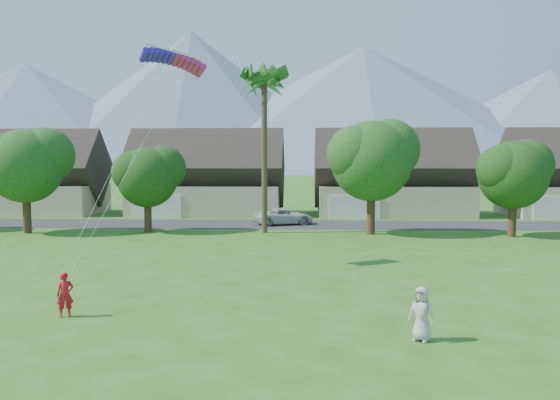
# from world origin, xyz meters

# --- Properties ---
(ground) EXTENTS (500.00, 500.00, 0.00)m
(ground) POSITION_xyz_m (0.00, 0.00, 0.00)
(ground) COLOR #2D6019
(ground) RESTS_ON ground
(street) EXTENTS (90.00, 7.00, 0.01)m
(street) POSITION_xyz_m (0.00, 34.00, 0.01)
(street) COLOR #2D2D30
(street) RESTS_ON ground
(kite_flyer) EXTENTS (0.68, 0.60, 1.57)m
(kite_flyer) POSITION_xyz_m (-7.29, 5.55, 0.78)
(kite_flyer) COLOR red
(kite_flyer) RESTS_ON ground
(watcher) EXTENTS (0.96, 0.88, 1.65)m
(watcher) POSITION_xyz_m (4.56, 3.54, 0.83)
(watcher) COLOR #B6B7B2
(watcher) RESTS_ON ground
(parked_car) EXTENTS (5.56, 3.94, 1.41)m
(parked_car) POSITION_xyz_m (-0.72, 34.00, 0.70)
(parked_car) COLOR silver
(parked_car) RESTS_ON ground
(mountain_ridge) EXTENTS (540.00, 240.00, 70.00)m
(mountain_ridge) POSITION_xyz_m (10.40, 260.00, 29.07)
(mountain_ridge) COLOR slate
(mountain_ridge) RESTS_ON ground
(houses_row) EXTENTS (72.75, 8.19, 8.86)m
(houses_row) POSITION_xyz_m (0.49, 42.99, 3.44)
(houses_row) COLOR beige
(houses_row) RESTS_ON ground
(tree_row) EXTENTS (62.27, 6.67, 8.45)m
(tree_row) POSITION_xyz_m (-1.14, 27.92, 4.89)
(tree_row) COLOR #47301C
(tree_row) RESTS_ON ground
(fan_palm) EXTENTS (3.00, 3.00, 13.80)m
(fan_palm) POSITION_xyz_m (-2.00, 28.50, 11.80)
(fan_palm) COLOR #4C3D26
(fan_palm) RESTS_ON ground
(parafoil_kite) EXTENTS (3.46, 1.59, 0.50)m
(parafoil_kite) POSITION_xyz_m (-5.67, 15.19, 10.67)
(parafoil_kite) COLOR #391BCF
(parafoil_kite) RESTS_ON ground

